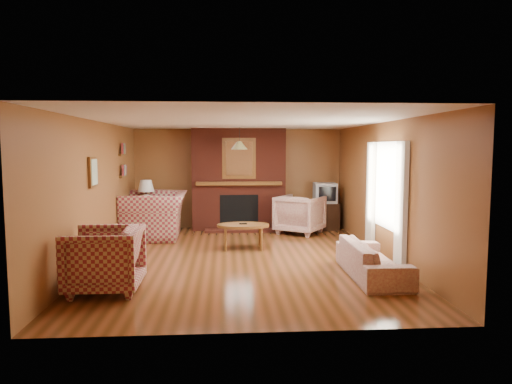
{
  "coord_description": "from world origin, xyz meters",
  "views": [
    {
      "loc": [
        -0.3,
        -7.88,
        1.94
      ],
      "look_at": [
        0.26,
        0.6,
        1.12
      ],
      "focal_mm": 32.0,
      "sensor_mm": 36.0,
      "label": 1
    }
  ],
  "objects": [
    {
      "name": "wall_front",
      "position": [
        0.0,
        -3.25,
        1.2
      ],
      "size": [
        6.5,
        0.0,
        6.5
      ],
      "primitive_type": "plane",
      "rotation": [
        -1.57,
        0.0,
        0.0
      ],
      "color": "brown",
      "rests_on": "floor"
    },
    {
      "name": "floral_sofa",
      "position": [
        1.9,
        -1.25,
        0.26
      ],
      "size": [
        0.73,
        1.81,
        0.53
      ],
      "primitive_type": "imported",
      "rotation": [
        0.0,
        0.0,
        1.56
      ],
      "color": "#C1B996",
      "rests_on": "floor"
    },
    {
      "name": "pendant_light",
      "position": [
        0.0,
        2.3,
        2.0
      ],
      "size": [
        0.36,
        0.36,
        0.48
      ],
      "color": "black",
      "rests_on": "ceiling"
    },
    {
      "name": "wall_right",
      "position": [
        2.5,
        0.0,
        1.2
      ],
      "size": [
        0.0,
        6.5,
        6.5
      ],
      "primitive_type": "plane",
      "rotation": [
        1.57,
        0.0,
        -1.57
      ],
      "color": "brown",
      "rests_on": "floor"
    },
    {
      "name": "plaid_armchair",
      "position": [
        -1.95,
        -1.73,
        0.44
      ],
      "size": [
        0.98,
        0.95,
        0.88
      ],
      "primitive_type": "imported",
      "rotation": [
        0.0,
        0.0,
        -1.56
      ],
      "color": "maroon",
      "rests_on": "floor"
    },
    {
      "name": "wall_back",
      "position": [
        0.0,
        3.25,
        1.2
      ],
      "size": [
        6.5,
        0.0,
        6.5
      ],
      "primitive_type": "plane",
      "rotation": [
        1.57,
        0.0,
        0.0
      ],
      "color": "brown",
      "rests_on": "floor"
    },
    {
      "name": "ceiling",
      "position": [
        0.0,
        0.0,
        2.4
      ],
      "size": [
        6.5,
        6.5,
        0.0
      ],
      "primitive_type": "plane",
      "rotation": [
        3.14,
        0.0,
        0.0
      ],
      "color": "silver",
      "rests_on": "wall_back"
    },
    {
      "name": "crt_tv",
      "position": [
        2.05,
        2.79,
        0.88
      ],
      "size": [
        0.54,
        0.54,
        0.48
      ],
      "color": "#9DA0A4",
      "rests_on": "tv_stand"
    },
    {
      "name": "window_right",
      "position": [
        2.45,
        -0.2,
        1.13
      ],
      "size": [
        0.1,
        1.85,
        2.0
      ],
      "color": "beige",
      "rests_on": "wall_right"
    },
    {
      "name": "side_table",
      "position": [
        -2.1,
        2.45,
        0.31
      ],
      "size": [
        0.49,
        0.49,
        0.62
      ],
      "primitive_type": "cube",
      "rotation": [
        0.0,
        0.0,
        0.07
      ],
      "color": "brown",
      "rests_on": "floor"
    },
    {
      "name": "wall_left",
      "position": [
        -2.5,
        0.0,
        1.2
      ],
      "size": [
        0.0,
        6.5,
        6.5
      ],
      "primitive_type": "plane",
      "rotation": [
        1.57,
        0.0,
        1.57
      ],
      "color": "brown",
      "rests_on": "floor"
    },
    {
      "name": "plaid_loveseat",
      "position": [
        -1.85,
        2.06,
        0.49
      ],
      "size": [
        1.36,
        1.55,
        0.98
      ],
      "primitive_type": "imported",
      "rotation": [
        0.0,
        0.0,
        -1.54
      ],
      "color": "maroon",
      "rests_on": "floor"
    },
    {
      "name": "floor",
      "position": [
        0.0,
        0.0,
        0.0
      ],
      "size": [
        6.5,
        6.5,
        0.0
      ],
      "primitive_type": "plane",
      "color": "#4B2A10",
      "rests_on": "ground"
    },
    {
      "name": "table_lamp",
      "position": [
        -2.1,
        2.45,
        0.96
      ],
      "size": [
        0.37,
        0.37,
        0.61
      ],
      "color": "white",
      "rests_on": "side_table"
    },
    {
      "name": "fireplace",
      "position": [
        0.0,
        2.98,
        1.18
      ],
      "size": [
        2.2,
        0.82,
        2.4
      ],
      "color": "#581E13",
      "rests_on": "floor"
    },
    {
      "name": "coffee_table",
      "position": [
        0.02,
        0.79,
        0.43
      ],
      "size": [
        1.01,
        0.62,
        0.5
      ],
      "color": "brown",
      "rests_on": "floor"
    },
    {
      "name": "botanical_print",
      "position": [
        -2.47,
        -0.3,
        1.55
      ],
      "size": [
        0.05,
        0.4,
        0.5
      ],
      "color": "brown",
      "rests_on": "wall_left"
    },
    {
      "name": "tv_stand",
      "position": [
        2.05,
        2.8,
        0.32
      ],
      "size": [
        0.64,
        0.59,
        0.64
      ],
      "primitive_type": "cube",
      "rotation": [
        0.0,
        0.0,
        0.1
      ],
      "color": "black",
      "rests_on": "floor"
    },
    {
      "name": "floral_armchair",
      "position": [
        1.37,
        2.33,
        0.44
      ],
      "size": [
        1.31,
        1.31,
        0.87
      ],
      "primitive_type": "imported",
      "rotation": [
        0.0,
        0.0,
        2.54
      ],
      "color": "#C1B996",
      "rests_on": "floor"
    },
    {
      "name": "bookshelf",
      "position": [
        -2.44,
        1.9,
        1.67
      ],
      "size": [
        0.09,
        0.55,
        0.71
      ],
      "color": "brown",
      "rests_on": "wall_left"
    }
  ]
}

